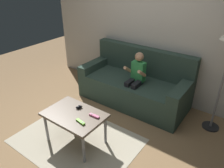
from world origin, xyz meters
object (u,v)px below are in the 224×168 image
at_px(coffee_table, 74,117).
at_px(nunchuk_black, 79,107).
at_px(person_seated_on_couch, 135,78).
at_px(couch, 135,85).
at_px(game_remote_pink_far_corner, 94,116).
at_px(game_remote_lime_near_edge, 81,122).

height_order(coffee_table, nunchuk_black, nunchuk_black).
distance_m(person_seated_on_couch, coffee_table, 1.20).
distance_m(couch, game_remote_pink_far_corner, 1.27).
distance_m(game_remote_lime_near_edge, nunchuk_black, 0.31).
bearing_deg(game_remote_lime_near_edge, person_seated_on_couch, 89.26).
relative_size(person_seated_on_couch, game_remote_lime_near_edge, 6.58).
height_order(person_seated_on_couch, game_remote_pink_far_corner, person_seated_on_couch).
xyz_separation_m(couch, nunchuk_black, (-0.14, -1.23, 0.16)).
xyz_separation_m(coffee_table, game_remote_lime_near_edge, (0.19, -0.09, 0.06)).
height_order(coffee_table, game_remote_pink_far_corner, game_remote_pink_far_corner).
bearing_deg(person_seated_on_couch, couch, 119.39).
height_order(couch, game_remote_pink_far_corner, couch).
distance_m(couch, coffee_table, 1.36).
xyz_separation_m(couch, game_remote_lime_near_edge, (0.08, -1.44, 0.15)).
height_order(coffee_table, game_remote_lime_near_edge, game_remote_lime_near_edge).
distance_m(person_seated_on_couch, game_remote_lime_near_edge, 1.26).
bearing_deg(person_seated_on_couch, game_remote_lime_near_edge, -90.74).
xyz_separation_m(coffee_table, game_remote_pink_far_corner, (0.25, 0.10, 0.06)).
bearing_deg(coffee_table, nunchuk_black, 103.79).
relative_size(couch, game_remote_pink_far_corner, 12.92).
distance_m(game_remote_lime_near_edge, game_remote_pink_far_corner, 0.20).
bearing_deg(person_seated_on_couch, nunchuk_black, -102.81).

